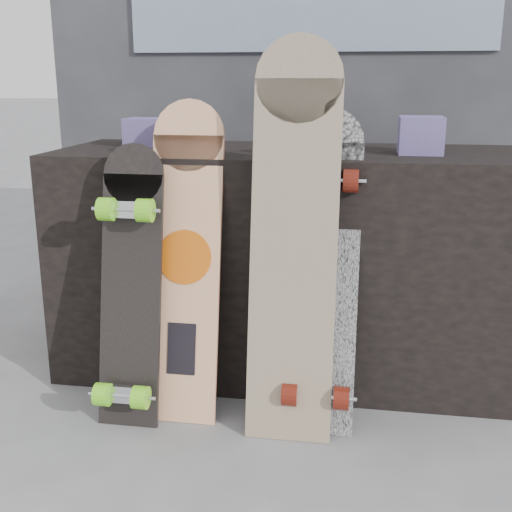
% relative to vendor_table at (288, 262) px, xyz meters
% --- Properties ---
extents(ground, '(60.00, 60.00, 0.00)m').
position_rel_vendor_table_xyz_m(ground, '(0.00, -0.50, -0.40)').
color(ground, slate).
rests_on(ground, ground).
extents(vendor_table, '(1.60, 0.60, 0.80)m').
position_rel_vendor_table_xyz_m(vendor_table, '(0.00, 0.00, 0.00)').
color(vendor_table, black).
rests_on(vendor_table, ground).
extents(booth, '(2.40, 0.22, 2.20)m').
position_rel_vendor_table_xyz_m(booth, '(0.00, 0.85, 0.70)').
color(booth, '#303034').
rests_on(booth, ground).
extents(merch_box_purple, '(0.18, 0.12, 0.10)m').
position_rel_vendor_table_xyz_m(merch_box_purple, '(-0.51, 0.06, 0.45)').
color(merch_box_purple, '#3E366E').
rests_on(merch_box_purple, vendor_table).
extents(merch_box_small, '(0.14, 0.14, 0.12)m').
position_rel_vendor_table_xyz_m(merch_box_small, '(0.43, -0.04, 0.46)').
color(merch_box_small, '#3E366E').
rests_on(merch_box_small, vendor_table).
extents(merch_box_flat, '(0.22, 0.10, 0.06)m').
position_rel_vendor_table_xyz_m(merch_box_flat, '(0.09, 0.11, 0.43)').
color(merch_box_flat, '#D1B78C').
rests_on(merch_box_flat, vendor_table).
extents(longboard_geisha, '(0.22, 0.24, 0.98)m').
position_rel_vendor_table_xyz_m(longboard_geisha, '(-0.28, -0.35, 0.12)').
color(longboard_geisha, beige).
rests_on(longboard_geisha, ground).
extents(longboard_celtic, '(0.25, 0.23, 1.17)m').
position_rel_vendor_table_xyz_m(longboard_celtic, '(0.06, -0.41, 0.22)').
color(longboard_celtic, beige).
rests_on(longboard_celtic, ground).
extents(longboard_cascadia, '(0.22, 0.36, 0.96)m').
position_rel_vendor_table_xyz_m(longboard_cascadia, '(0.14, -0.34, 0.09)').
color(longboard_cascadia, silver).
rests_on(longboard_cascadia, ground).
extents(skateboard_dark, '(0.19, 0.26, 0.85)m').
position_rel_vendor_table_xyz_m(skateboard_dark, '(-0.43, -0.44, 0.03)').
color(skateboard_dark, black).
rests_on(skateboard_dark, ground).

